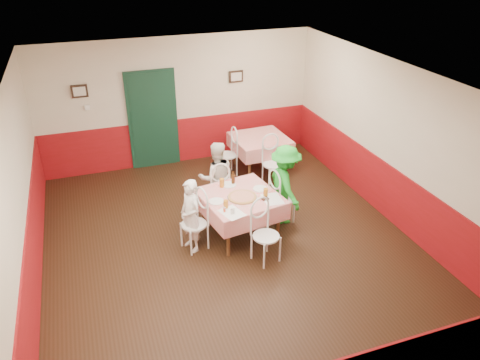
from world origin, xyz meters
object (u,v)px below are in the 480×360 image
object	(u,v)px
second_table	(260,154)
diner_right	(285,185)
chair_second_b	(273,165)
beer_bottle	(233,178)
chair_right	(282,199)
chair_second_a	(227,155)
diner_far	(216,177)
glass_c	(222,183)
glass_a	(226,204)
wallet	(265,199)
main_table	(240,215)
glass_b	(266,192)
chair_far	(218,190)
chair_left	(194,224)
diner_left	(191,216)
chair_near	(266,236)
pizza	(242,197)

from	to	relation	value
second_table	diner_right	world-z (taller)	diner_right
chair_second_b	beer_bottle	distance (m)	1.68
chair_right	chair_second_a	world-z (taller)	same
diner_far	chair_right	bearing A→B (deg)	147.81
glass_c	diner_right	xyz separation A→B (m)	(1.08, -0.25, -0.11)
glass_a	diner_right	size ratio (longest dim) A/B	0.09
glass_c	wallet	xyz separation A→B (m)	(0.54, -0.65, -0.06)
chair_second_b	second_table	bearing A→B (deg)	87.44
main_table	beer_bottle	distance (m)	0.65
glass_b	diner_right	size ratio (longest dim) A/B	0.09
chair_far	diner_far	size ratio (longest dim) A/B	0.66
diner_right	beer_bottle	bearing A→B (deg)	72.21
glass_a	wallet	xyz separation A→B (m)	(0.69, 0.05, -0.06)
chair_far	chair_second_a	xyz separation A→B (m)	(0.63, 1.40, 0.00)
main_table	chair_left	xyz separation A→B (m)	(-0.84, -0.14, 0.08)
main_table	glass_c	xyz separation A→B (m)	(-0.19, 0.39, 0.46)
wallet	diner_left	xyz separation A→B (m)	(-1.23, 0.11, -0.14)
chair_near	chair_second_a	size ratio (longest dim) A/B	1.00
chair_near	diner_right	distance (m)	1.27
chair_far	glass_c	distance (m)	0.59
glass_b	chair_second_a	bearing A→B (deg)	87.69
chair_second_a	pizza	distance (m)	2.39
chair_near	second_table	bearing A→B (deg)	53.42
chair_far	glass_c	xyz separation A→B (m)	(-0.06, -0.45, 0.39)
diner_far	chair_far	bearing A→B (deg)	104.44
chair_second_a	chair_far	bearing A→B (deg)	-26.76
chair_second_a	second_table	bearing A→B (deg)	87.44
glass_c	diner_far	size ratio (longest dim) A/B	0.11
diner_far	second_table	bearing A→B (deg)	-130.59
main_table	diner_left	distance (m)	0.93
chair_right	chair_far	xyz separation A→B (m)	(-0.98, 0.70, 0.00)
wallet	glass_c	bearing A→B (deg)	120.52
main_table	chair_second_b	size ratio (longest dim) A/B	1.36
wallet	diner_right	distance (m)	0.68
chair_left	chair_second_a	world-z (taller)	same
glass_b	diner_far	distance (m)	1.19
chair_second_a	wallet	world-z (taller)	chair_second_a
chair_left	diner_far	size ratio (longest dim) A/B	0.66
chair_second_b	glass_b	bearing A→B (deg)	-119.77
chair_near	pizza	size ratio (longest dim) A/B	1.91
second_table	diner_far	bearing A→B (deg)	-135.78
pizza	wallet	xyz separation A→B (m)	(0.33, -0.18, -0.00)
second_table	pizza	distance (m)	2.65
chair_second_b	diner_far	xyz separation A→B (m)	(-1.39, -0.60, 0.24)
chair_second_b	diner_left	xyz separation A→B (m)	(-2.13, -1.63, 0.18)
chair_right	chair_near	size ratio (longest dim) A/B	1.00
glass_b	glass_c	xyz separation A→B (m)	(-0.59, 0.55, 0.01)
chair_far	glass_a	xyz separation A→B (m)	(-0.21, -1.14, 0.38)
chair_right	glass_c	world-z (taller)	glass_c
chair_near	pizza	xyz separation A→B (m)	(-0.13, 0.76, 0.33)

